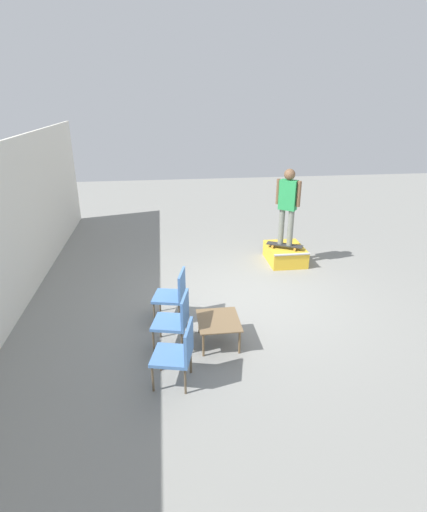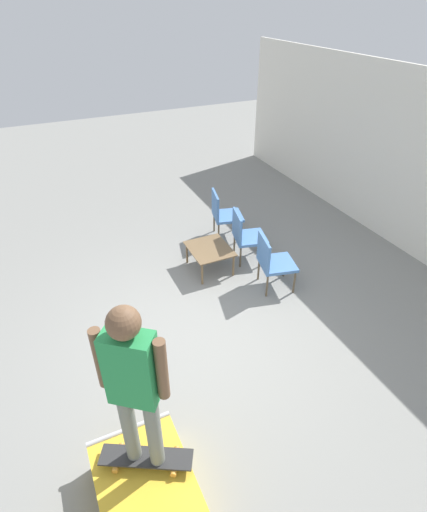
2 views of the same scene
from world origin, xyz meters
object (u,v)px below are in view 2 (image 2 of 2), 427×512
Objects in this scene: skate_ramp_box at (146,488)px; coffee_table at (210,251)px; skateboard_on_ramp at (146,457)px; patio_chair_left at (223,212)px; patio_chair_right at (272,260)px; person_skater at (133,381)px; patio_chair_center at (245,234)px.

coffee_table is (-3.13, 2.04, 0.18)m from skate_ramp_box.
patio_chair_left reaches higher than skateboard_on_ramp.
skate_ramp_box is at bearing 159.66° from patio_chair_left.
skateboard_on_ramp is 3.43m from patio_chair_right.
patio_chair_center is (-3.04, 2.65, -1.01)m from person_skater.
skate_ramp_box is 1.38× the size of coffee_table.
skate_ramp_box is at bearing -81.91° from person_skater.
patio_chair_center is (0.86, -0.00, 0.00)m from patio_chair_left.
skate_ramp_box is at bearing -91.08° from skateboard_on_ramp.
patio_chair_right reaches higher than coffee_table.
skateboard_on_ramp is at bearing -33.27° from coffee_table.
patio_chair_left is 1.00× the size of patio_chair_center.
coffee_table is at bearing 156.45° from patio_chair_left.
patio_chair_left is at bearing 84.02° from skateboard_on_ramp.
patio_chair_center is 1.00× the size of patio_chair_right.
person_skater is at bearing -61.76° from skateboard_on_ramp.
patio_chair_right reaches higher than skateboard_on_ramp.
skate_ramp_box is 0.30m from skateboard_on_ramp.
patio_chair_left is (-3.90, 2.65, 0.04)m from skateboard_on_ramp.
patio_chair_left is (-0.89, 0.67, 0.14)m from coffee_table.
patio_chair_center is at bearing 13.06° from patio_chair_right.
person_skater is 4.15m from patio_chair_center.
coffee_table is at bearing 105.40° from patio_chair_center.
patio_chair_center is (-0.02, 0.67, 0.14)m from coffee_table.
person_skater is (-0.11, 0.06, 1.32)m from skate_ramp_box.
person_skater reaches higher than patio_chair_center.
coffee_table reaches higher than skate_ramp_box.
person_skater is 2.29× the size of coffee_table.
person_skater is at bearing -33.27° from coffee_table.
skateboard_on_ramp is 4.72m from patio_chair_left.
patio_chair_right is (-2.17, 2.65, 0.04)m from skateboard_on_ramp.
skateboard_on_ramp is 0.91× the size of patio_chair_center.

